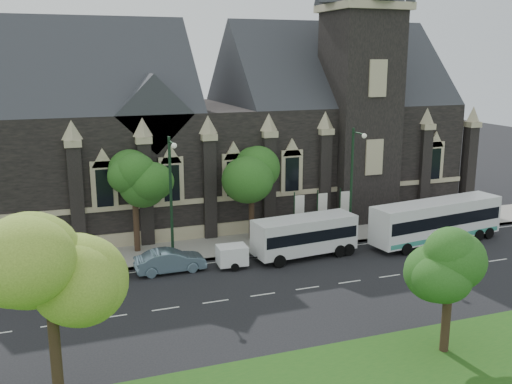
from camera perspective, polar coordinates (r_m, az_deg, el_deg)
name	(u,v)px	position (r m, az deg, el deg)	size (l,w,h in m)	color
ground	(263,295)	(35.81, 0.68, -10.11)	(160.00, 160.00, 0.00)	black
sidewalk	(219,247)	(44.22, -3.69, -5.43)	(80.00, 5.00, 0.15)	gray
museum	(243,125)	(52.65, -1.31, 6.63)	(40.00, 17.70, 29.90)	black
tree_park_near	(55,267)	(23.32, -19.28, -6.97)	(4.42, 4.42, 8.56)	black
tree_park_east	(451,261)	(29.47, 18.74, -6.44)	(3.40, 3.40, 6.28)	black
tree_walk_right	(253,167)	(44.85, -0.29, 2.45)	(4.08, 4.08, 7.80)	black
tree_walk_left	(136,176)	(42.72, -11.74, 1.52)	(3.91, 3.91, 7.64)	black
street_lamp_near	(353,179)	(44.54, 9.55, 1.26)	(0.36, 1.88, 9.00)	black
street_lamp_mid	(171,194)	(39.67, -8.36, -0.15)	(0.36, 1.88, 9.00)	black
banner_flag_left	(298,212)	(45.19, 4.13, -1.97)	(0.90, 0.10, 4.00)	black
banner_flag_center	(321,210)	(46.02, 6.40, -1.74)	(0.90, 0.10, 4.00)	black
banner_flag_right	(343,207)	(46.92, 8.59, -1.52)	(0.90, 0.10, 4.00)	black
tour_coach	(437,220)	(46.98, 17.43, -2.68)	(11.66, 3.92, 3.34)	white
shuttle_bus	(305,234)	(41.89, 4.84, -4.18)	(7.82, 3.30, 2.94)	silver
box_trailer	(232,255)	(39.91, -2.39, -6.27)	(2.94, 1.73, 1.55)	white
sedan	(170,261)	(39.55, -8.48, -6.75)	(1.65, 4.74, 1.56)	slate
car_far_red	(15,281)	(39.11, -22.72, -8.10)	(1.55, 3.84, 1.31)	maroon
car_far_white	(92,272)	(38.98, -15.86, -7.64)	(1.80, 4.43, 1.29)	white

